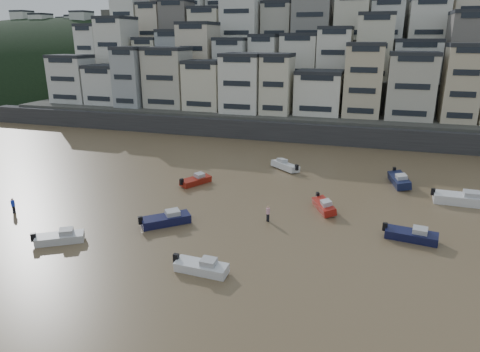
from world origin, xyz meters
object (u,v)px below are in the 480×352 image
(person_pink, at_px, (268,213))
(boat_j, at_px, (60,236))
(boat_c, at_px, (166,218))
(boat_f, at_px, (196,179))
(boat_g, at_px, (462,197))
(boat_d, at_px, (412,234))
(boat_i, at_px, (399,179))
(boat_a, at_px, (201,265))
(person_blue, at_px, (13,206))
(boat_e, at_px, (324,205))
(boat_h, at_px, (285,165))

(person_pink, bearing_deg, boat_j, -148.54)
(boat_j, xyz_separation_m, boat_c, (7.69, 6.72, 0.10))
(boat_f, height_order, person_pink, person_pink)
(boat_g, bearing_deg, boat_d, -116.55)
(boat_i, relative_size, boat_f, 1.26)
(boat_a, xyz_separation_m, boat_j, (-14.83, 1.02, -0.02))
(person_blue, bearing_deg, boat_c, 7.31)
(boat_c, bearing_deg, person_pink, -19.97)
(boat_f, distance_m, boat_d, 27.65)
(boat_a, height_order, boat_c, boat_c)
(boat_e, xyz_separation_m, boat_f, (-17.25, 4.04, -0.01))
(boat_h, xyz_separation_m, person_blue, (-25.29, -25.08, 0.14))
(boat_d, bearing_deg, boat_g, 70.05)
(boat_g, relative_size, boat_c, 1.22)
(person_pink, bearing_deg, boat_i, 50.58)
(boat_i, xyz_separation_m, boat_c, (-23.54, -20.65, -0.08))
(boat_c, bearing_deg, boat_j, 178.98)
(boat_i, distance_m, boat_j, 41.52)
(boat_a, bearing_deg, boat_d, 37.18)
(person_blue, bearing_deg, boat_e, 18.63)
(boat_i, relative_size, boat_h, 1.13)
(boat_d, height_order, person_pink, person_pink)
(boat_h, bearing_deg, boat_e, 156.47)
(boat_d, bearing_deg, person_pink, -173.10)
(boat_j, distance_m, boat_h, 33.39)
(boat_j, xyz_separation_m, person_blue, (-9.76, 4.48, 0.22))
(boat_e, distance_m, boat_g, 16.51)
(boat_g, bearing_deg, boat_i, 143.64)
(boat_c, distance_m, person_pink, 10.67)
(boat_f, bearing_deg, person_blue, 163.20)
(boat_e, height_order, boat_g, boat_g)
(boat_g, distance_m, boat_h, 23.59)
(boat_g, bearing_deg, person_blue, -158.23)
(boat_i, height_order, boat_g, boat_g)
(boat_h, distance_m, person_blue, 35.61)
(boat_a, xyz_separation_m, boat_f, (-9.23, 20.53, -0.01))
(boat_i, distance_m, boat_h, 15.85)
(boat_j, height_order, boat_f, boat_f)
(boat_f, xyz_separation_m, boat_h, (9.94, 10.04, 0.08))
(boat_j, distance_m, person_pink, 20.59)
(boat_i, bearing_deg, person_pink, -50.89)
(person_pink, bearing_deg, boat_h, 96.17)
(boat_i, distance_m, boat_g, 8.48)
(boat_i, distance_m, boat_c, 31.31)
(boat_d, bearing_deg, boat_e, 158.62)
(boat_f, relative_size, boat_d, 0.93)
(boat_d, relative_size, person_pink, 2.99)
(boat_g, xyz_separation_m, person_blue, (-47.69, -17.69, -0.05))
(boat_a, height_order, person_blue, person_blue)
(boat_j, height_order, boat_h, boat_h)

